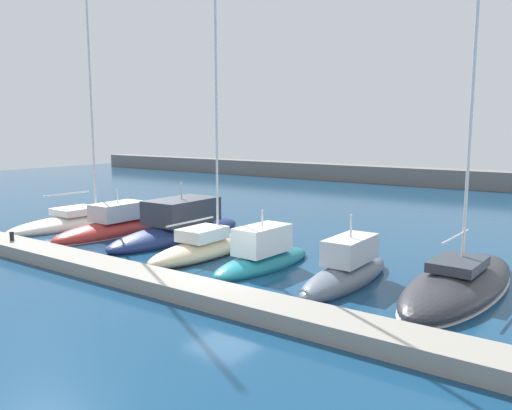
# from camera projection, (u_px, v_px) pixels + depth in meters

# --- Properties ---
(ground_plane) EXTENTS (120.00, 120.00, 0.00)m
(ground_plane) POSITION_uv_depth(u_px,v_px,m) (224.00, 284.00, 19.86)
(ground_plane) COLOR navy
(dock_pier) EXTENTS (36.82, 1.63, 0.55)m
(dock_pier) POSITION_uv_depth(u_px,v_px,m) (189.00, 290.00, 18.24)
(dock_pier) COLOR gray
(dock_pier) RESTS_ON ground_plane
(breakwater_seawall) EXTENTS (108.00, 2.54, 1.82)m
(breakwater_seawall) POSITION_uv_depth(u_px,v_px,m) (474.00, 180.00, 51.04)
(breakwater_seawall) COLOR slate
(breakwater_seawall) RESTS_ON ground_plane
(sailboat_ivory_nearest) EXTENTS (3.01, 9.50, 20.84)m
(sailboat_ivory_nearest) POSITION_uv_depth(u_px,v_px,m) (80.00, 220.00, 31.86)
(sailboat_ivory_nearest) COLOR silver
(sailboat_ivory_nearest) RESTS_ON ground_plane
(motorboat_red_second) EXTENTS (2.54, 7.65, 2.95)m
(motorboat_red_second) POSITION_uv_depth(u_px,v_px,m) (113.00, 227.00, 29.18)
(motorboat_red_second) COLOR #B72D28
(motorboat_red_second) RESTS_ON ground_plane
(motorboat_navy_third) EXTENTS (2.85, 9.67, 3.49)m
(motorboat_navy_third) POSITION_uv_depth(u_px,v_px,m) (180.00, 228.00, 28.12)
(motorboat_navy_third) COLOR navy
(motorboat_navy_third) RESTS_ON ground_plane
(sailboat_sand_fourth) EXTENTS (2.12, 7.19, 15.95)m
(sailboat_sand_fourth) POSITION_uv_depth(u_px,v_px,m) (205.00, 247.00, 24.31)
(sailboat_sand_fourth) COLOR beige
(sailboat_sand_fourth) RESTS_ON ground_plane
(motorboat_teal_fifth) EXTENTS (2.23, 6.11, 2.83)m
(motorboat_teal_fifth) POSITION_uv_depth(u_px,v_px,m) (263.00, 256.00, 22.23)
(motorboat_teal_fifth) COLOR #19707F
(motorboat_teal_fifth) RESTS_ON ground_plane
(motorboat_slate_sixth) EXTENTS (1.79, 6.55, 2.96)m
(motorboat_slate_sixth) POSITION_uv_depth(u_px,v_px,m) (347.00, 271.00, 19.97)
(motorboat_slate_sixth) COLOR slate
(motorboat_slate_sixth) RESTS_ON ground_plane
(sailboat_charcoal_seventh) EXTENTS (3.19, 9.55, 16.34)m
(sailboat_charcoal_seventh) POSITION_uv_depth(u_px,v_px,m) (459.00, 283.00, 18.93)
(sailboat_charcoal_seventh) COLOR #2D2D33
(sailboat_charcoal_seventh) RESTS_ON ground_plane
(mooring_buoy_yellow) EXTENTS (0.87, 0.87, 0.87)m
(mooring_buoy_yellow) POSITION_uv_depth(u_px,v_px,m) (187.00, 199.00, 43.37)
(mooring_buoy_yellow) COLOR yellow
(mooring_buoy_yellow) RESTS_ON ground_plane
(dock_bollard) EXTENTS (0.20, 0.20, 0.44)m
(dock_bollard) POSITION_uv_depth(u_px,v_px,m) (12.00, 236.00, 24.91)
(dock_bollard) COLOR black
(dock_bollard) RESTS_ON dock_pier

